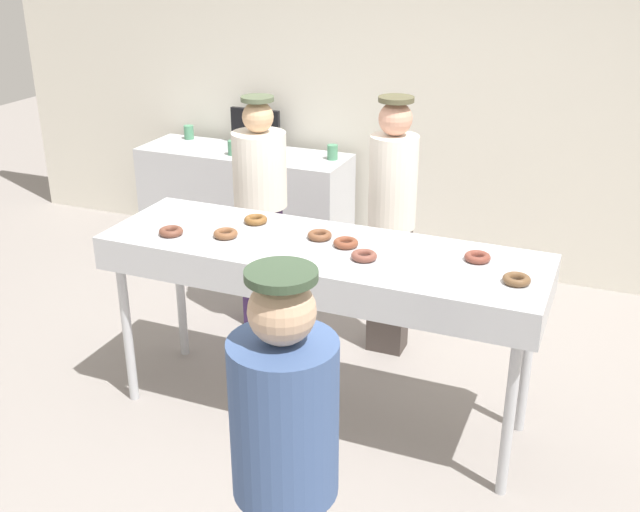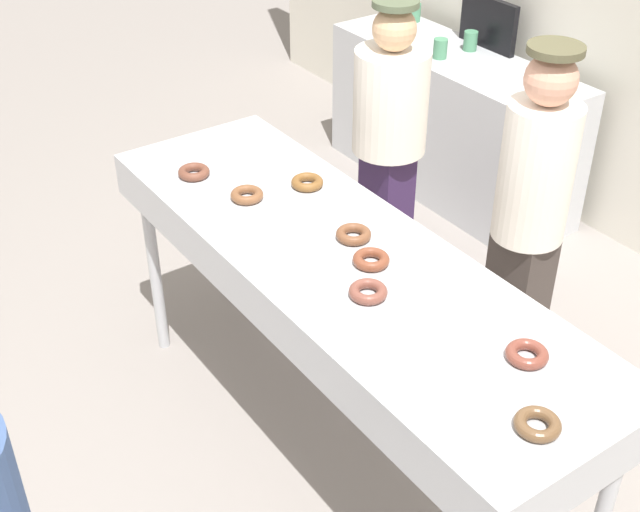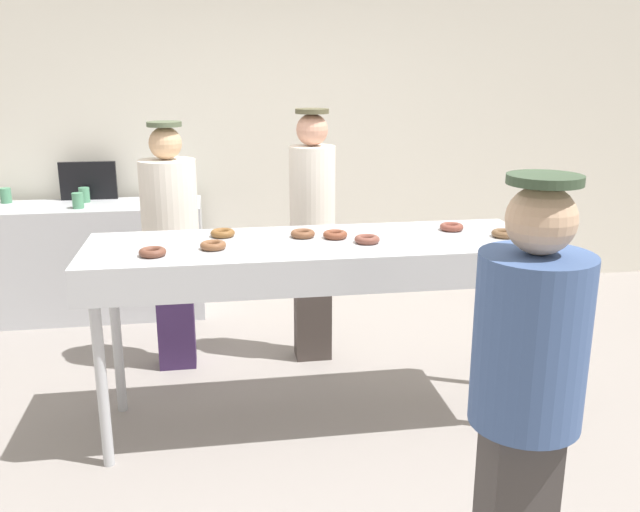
# 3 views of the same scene
# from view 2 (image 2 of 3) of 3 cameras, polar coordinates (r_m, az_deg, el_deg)

# --- Properties ---
(ground_plane) EXTENTS (16.00, 16.00, 0.00)m
(ground_plane) POSITION_cam_2_polar(r_m,az_deg,el_deg) (3.82, 1.14, -13.07)
(ground_plane) COLOR gray
(fryer_conveyor) EXTENTS (2.40, 0.74, 1.06)m
(fryer_conveyor) POSITION_cam_2_polar(r_m,az_deg,el_deg) (3.18, 1.34, -1.18)
(fryer_conveyor) COLOR #B7BABF
(fryer_conveyor) RESTS_ON ground
(chocolate_donut_0) EXTENTS (0.14, 0.14, 0.04)m
(chocolate_donut_0) POSITION_cam_2_polar(r_m,az_deg,el_deg) (3.20, 2.26, 1.46)
(chocolate_donut_0) COLOR brown
(chocolate_donut_0) RESTS_ON fryer_conveyor
(chocolate_donut_1) EXTENTS (0.19, 0.19, 0.04)m
(chocolate_donut_1) POSITION_cam_2_polar(r_m,az_deg,el_deg) (3.65, -8.44, 5.57)
(chocolate_donut_1) COLOR brown
(chocolate_donut_1) RESTS_ON fryer_conveyor
(chocolate_donut_2) EXTENTS (0.19, 0.19, 0.04)m
(chocolate_donut_2) POSITION_cam_2_polar(r_m,az_deg,el_deg) (3.46, -4.91, 4.10)
(chocolate_donut_2) COLOR brown
(chocolate_donut_2) RESTS_ON fryer_conveyor
(chocolate_donut_3) EXTENTS (0.16, 0.16, 0.04)m
(chocolate_donut_3) POSITION_cam_2_polar(r_m,az_deg,el_deg) (3.54, -0.86, 4.95)
(chocolate_donut_3) COLOR brown
(chocolate_donut_3) RESTS_ON fryer_conveyor
(chocolate_donut_4) EXTENTS (0.17, 0.17, 0.04)m
(chocolate_donut_4) POSITION_cam_2_polar(r_m,az_deg,el_deg) (2.90, 3.23, -2.40)
(chocolate_donut_4) COLOR brown
(chocolate_donut_4) RESTS_ON fryer_conveyor
(chocolate_donut_5) EXTENTS (0.19, 0.19, 0.04)m
(chocolate_donut_5) POSITION_cam_2_polar(r_m,az_deg,el_deg) (2.50, 14.34, -10.84)
(chocolate_donut_5) COLOR brown
(chocolate_donut_5) RESTS_ON fryer_conveyor
(chocolate_donut_6) EXTENTS (0.16, 0.16, 0.04)m
(chocolate_donut_6) POSITION_cam_2_polar(r_m,az_deg,el_deg) (3.06, 3.44, -0.23)
(chocolate_donut_6) COLOR brown
(chocolate_donut_6) RESTS_ON fryer_conveyor
(chocolate_donut_7) EXTENTS (0.18, 0.18, 0.04)m
(chocolate_donut_7) POSITION_cam_2_polar(r_m,az_deg,el_deg) (2.72, 13.67, -6.39)
(chocolate_donut_7) COLOR brown
(chocolate_donut_7) RESTS_ON fryer_conveyor
(worker_baker) EXTENTS (0.30, 0.30, 1.70)m
(worker_baker) POSITION_cam_2_polar(r_m,az_deg,el_deg) (3.64, 13.74, 2.16)
(worker_baker) COLOR #3F3631
(worker_baker) RESTS_ON ground
(worker_assistant) EXTENTS (0.36, 0.36, 1.63)m
(worker_assistant) POSITION_cam_2_polar(r_m,az_deg,el_deg) (4.21, 4.63, 7.69)
(worker_assistant) COLOR #342046
(worker_assistant) RESTS_ON ground
(prep_counter) EXTENTS (1.79, 0.58, 0.91)m
(prep_counter) POSITION_cam_2_polar(r_m,az_deg,el_deg) (5.58, 8.74, 8.76)
(prep_counter) COLOR #B7BABF
(prep_counter) RESTS_ON ground
(paper_cup_0) EXTENTS (0.08, 0.08, 0.12)m
(paper_cup_0) POSITION_cam_2_polar(r_m,az_deg,el_deg) (5.32, 8.05, 13.57)
(paper_cup_0) COLOR #4C8C66
(paper_cup_0) RESTS_ON prep_counter
(paper_cup_1) EXTENTS (0.08, 0.08, 0.12)m
(paper_cup_1) POSITION_cam_2_polar(r_m,az_deg,el_deg) (4.94, 15.98, 10.97)
(paper_cup_1) COLOR #4C8C66
(paper_cup_1) RESTS_ON prep_counter
(paper_cup_2) EXTENTS (0.08, 0.08, 0.12)m
(paper_cup_2) POSITION_cam_2_polar(r_m,az_deg,el_deg) (5.94, 6.33, 15.89)
(paper_cup_2) COLOR #4C8C66
(paper_cup_2) RESTS_ON prep_counter
(paper_cup_3) EXTENTS (0.08, 0.08, 0.12)m
(paper_cup_3) POSITION_cam_2_polar(r_m,az_deg,el_deg) (5.47, 10.03, 13.98)
(paper_cup_3) COLOR #4C8C66
(paper_cup_3) RESTS_ON prep_counter
(menu_display) EXTENTS (0.45, 0.04, 0.31)m
(menu_display) POSITION_cam_2_polar(r_m,az_deg,el_deg) (5.51, 11.20, 15.05)
(menu_display) COLOR black
(menu_display) RESTS_ON prep_counter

